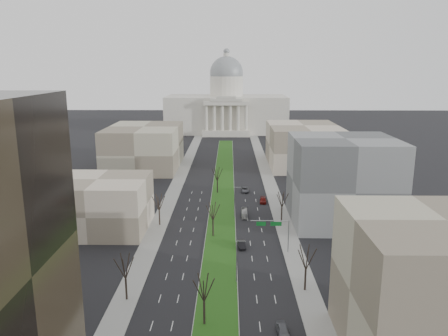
# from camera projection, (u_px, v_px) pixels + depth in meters

# --- Properties ---
(ground) EXTENTS (600.00, 600.00, 0.00)m
(ground) POSITION_uv_depth(u_px,v_px,m) (223.00, 193.00, 152.67)
(ground) COLOR black
(ground) RESTS_ON ground
(median) EXTENTS (8.00, 222.03, 0.20)m
(median) POSITION_uv_depth(u_px,v_px,m) (223.00, 194.00, 151.66)
(median) COLOR #999993
(median) RESTS_ON ground
(sidewalk_left) EXTENTS (5.00, 330.00, 0.15)m
(sidewalk_left) POSITION_uv_depth(u_px,v_px,m) (162.00, 217.00, 128.52)
(sidewalk_left) COLOR gray
(sidewalk_left) RESTS_ON ground
(sidewalk_right) EXTENTS (5.00, 330.00, 0.15)m
(sidewalk_right) POSITION_uv_depth(u_px,v_px,m) (281.00, 217.00, 128.08)
(sidewalk_right) COLOR gray
(sidewalk_right) RESTS_ON ground
(capitol) EXTENTS (80.00, 46.00, 55.00)m
(capitol) POSITION_uv_depth(u_px,v_px,m) (226.00, 107.00, 294.67)
(capitol) COLOR beige
(capitol) RESTS_ON ground
(building_beige_left) EXTENTS (26.00, 22.00, 14.00)m
(building_beige_left) POSITION_uv_depth(u_px,v_px,m) (99.00, 204.00, 117.41)
(building_beige_left) COLOR gray
(building_beige_left) RESTS_ON ground
(building_tan_right) EXTENTS (26.00, 24.00, 22.00)m
(building_tan_right) POSITION_uv_depth(u_px,v_px,m) (438.00, 291.00, 64.05)
(building_tan_right) COLOR gray
(building_tan_right) RESTS_ON ground
(building_grey_right) EXTENTS (28.00, 26.00, 24.00)m
(building_grey_right) POSITION_uv_depth(u_px,v_px,m) (343.00, 181.00, 122.25)
(building_grey_right) COLOR #585A5C
(building_grey_right) RESTS_ON ground
(building_far_left) EXTENTS (30.00, 40.00, 18.00)m
(building_far_left) POSITION_uv_depth(u_px,v_px,m) (144.00, 147.00, 190.03)
(building_far_left) COLOR gray
(building_far_left) RESTS_ON ground
(building_far_right) EXTENTS (30.00, 40.00, 18.00)m
(building_far_right) POSITION_uv_depth(u_px,v_px,m) (303.00, 145.00, 194.01)
(building_far_right) COLOR gray
(building_far_right) RESTS_ON ground
(tree_left_mid) EXTENTS (5.40, 5.40, 9.72)m
(tree_left_mid) POSITION_uv_depth(u_px,v_px,m) (125.00, 266.00, 81.18)
(tree_left_mid) COLOR black
(tree_left_mid) RESTS_ON ground
(tree_left_far) EXTENTS (5.28, 5.28, 9.50)m
(tree_left_far) POSITION_uv_depth(u_px,v_px,m) (159.00, 202.00, 120.17)
(tree_left_far) COLOR black
(tree_left_far) RESTS_ON ground
(tree_right_mid) EXTENTS (5.52, 5.52, 9.94)m
(tree_right_mid) POSITION_uv_depth(u_px,v_px,m) (306.00, 257.00, 84.60)
(tree_right_mid) COLOR black
(tree_right_mid) RESTS_ON ground
(tree_right_far) EXTENTS (5.04, 5.04, 9.07)m
(tree_right_far) POSITION_uv_depth(u_px,v_px,m) (282.00, 199.00, 123.70)
(tree_right_far) COLOR black
(tree_right_far) RESTS_ON ground
(tree_median_a) EXTENTS (5.40, 5.40, 9.72)m
(tree_median_a) POSITION_uv_depth(u_px,v_px,m) (204.00, 287.00, 73.19)
(tree_median_a) COLOR black
(tree_median_a) RESTS_ON ground
(tree_median_b) EXTENTS (5.40, 5.40, 9.72)m
(tree_median_b) POSITION_uv_depth(u_px,v_px,m) (213.00, 211.00, 112.15)
(tree_median_b) COLOR black
(tree_median_b) RESTS_ON ground
(tree_median_c) EXTENTS (5.40, 5.40, 9.72)m
(tree_median_c) POSITION_uv_depth(u_px,v_px,m) (217.00, 174.00, 151.11)
(tree_median_c) COLOR black
(tree_median_c) RESTS_ON ground
(streetlamp_median_b) EXTENTS (1.90, 0.20, 9.16)m
(streetlamp_median_b) POSITION_uv_depth(u_px,v_px,m) (237.00, 261.00, 88.23)
(streetlamp_median_b) COLOR gray
(streetlamp_median_b) RESTS_ON ground
(streetlamp_median_c) EXTENTS (1.90, 0.20, 9.16)m
(streetlamp_median_c) POSITION_uv_depth(u_px,v_px,m) (235.00, 201.00, 127.18)
(streetlamp_median_c) COLOR gray
(streetlamp_median_c) RESTS_ON ground
(mast_arm_signs) EXTENTS (9.12, 0.24, 8.09)m
(mast_arm_signs) POSITION_uv_depth(u_px,v_px,m) (277.00, 228.00, 102.44)
(mast_arm_signs) COLOR gray
(mast_arm_signs) RESTS_ON ground
(car_grey_near) EXTENTS (2.20, 4.87, 1.62)m
(car_grey_near) POSITION_uv_depth(u_px,v_px,m) (283.00, 330.00, 71.73)
(car_grey_near) COLOR #56585F
(car_grey_near) RESTS_ON ground
(car_black) EXTENTS (2.09, 4.94, 1.59)m
(car_black) POSITION_uv_depth(u_px,v_px,m) (241.00, 244.00, 106.57)
(car_black) COLOR black
(car_black) RESTS_ON ground
(car_red) EXTENTS (2.43, 5.31, 1.51)m
(car_red) POSITION_uv_depth(u_px,v_px,m) (263.00, 200.00, 141.85)
(car_red) COLOR #650F0D
(car_red) RESTS_ON ground
(car_grey_far) EXTENTS (2.78, 5.62, 1.53)m
(car_grey_far) POSITION_uv_depth(u_px,v_px,m) (245.00, 190.00, 154.11)
(car_grey_far) COLOR #55565E
(car_grey_far) RESTS_ON ground
(box_van) EXTENTS (1.72, 7.00, 1.94)m
(box_van) POSITION_uv_depth(u_px,v_px,m) (244.00, 213.00, 128.84)
(box_van) COLOR silver
(box_van) RESTS_ON ground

